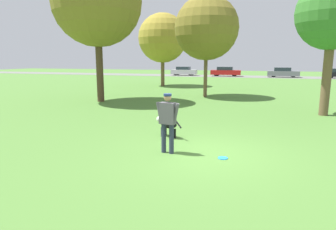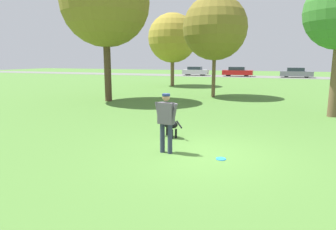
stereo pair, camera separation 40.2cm
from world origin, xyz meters
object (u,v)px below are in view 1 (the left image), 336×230
at_px(tree_near_right, 333,15).
at_px(tree_far_left, 163,38).
at_px(person, 168,118).
at_px(frisbee, 223,158).
at_px(parked_car_silver, 184,71).
at_px(tree_mid_center, 207,28).
at_px(dog, 167,124).
at_px(parked_car_grey, 283,73).
at_px(tree_near_left, 97,1).
at_px(parked_car_red, 226,72).

bearing_deg(tree_near_right, tree_far_left, 134.44).
relative_size(person, tree_near_right, 0.27).
bearing_deg(frisbee, parked_car_silver, 106.35).
bearing_deg(tree_mid_center, tree_near_right, -38.54).
relative_size(dog, parked_car_silver, 0.27).
xyz_separation_m(parked_car_silver, parked_car_grey, (14.48, -0.26, -0.01)).
bearing_deg(frisbee, tree_mid_center, 102.97).
bearing_deg(person, parked_car_grey, 91.03).
distance_m(dog, parked_car_silver, 37.60).
height_order(dog, tree_near_left, tree_near_left).
distance_m(dog, frisbee, 2.65).
bearing_deg(parked_car_grey, frisbee, -93.91).
relative_size(person, parked_car_red, 0.37).
bearing_deg(tree_far_left, parked_car_grey, 57.29).
relative_size(person, frisbee, 6.36).
distance_m(person, frisbee, 1.79).
bearing_deg(person, tree_mid_center, 104.61).
xyz_separation_m(frisbee, tree_near_left, (-8.48, 8.39, 5.77)).
bearing_deg(dog, tree_far_left, -42.22).
distance_m(tree_far_left, tree_near_left, 11.36).
bearing_deg(frisbee, dog, 141.56).
height_order(tree_mid_center, parked_car_silver, tree_mid_center).
relative_size(tree_far_left, parked_car_grey, 1.58).
distance_m(person, dog, 1.78).
height_order(tree_near_right, tree_near_left, tree_near_left).
relative_size(person, tree_near_left, 0.19).
height_order(frisbee, tree_near_left, tree_near_left).
bearing_deg(parked_car_silver, person, -76.97).
relative_size(parked_car_silver, parked_car_red, 0.89).
distance_m(tree_far_left, parked_car_grey, 21.93).
relative_size(frisbee, parked_car_red, 0.06).
xyz_separation_m(parked_car_red, parked_car_grey, (8.02, -0.17, -0.03)).
height_order(dog, parked_car_silver, parked_car_silver).
bearing_deg(tree_near_left, parked_car_silver, 95.19).
relative_size(dog, tree_far_left, 0.16).
bearing_deg(parked_car_red, tree_mid_center, -87.90).
relative_size(tree_mid_center, parked_car_red, 1.51).
bearing_deg(tree_near_right, parked_car_red, 105.18).
bearing_deg(parked_car_silver, tree_near_right, -65.50).
xyz_separation_m(tree_mid_center, parked_car_silver, (-8.26, 25.44, -3.87)).
height_order(person, parked_car_grey, person).
distance_m(dog, tree_near_left, 10.75).
xyz_separation_m(tree_mid_center, tree_near_right, (6.47, -5.15, -0.12)).
distance_m(person, tree_near_left, 11.91).
relative_size(dog, parked_car_red, 0.24).
bearing_deg(tree_mid_center, parked_car_grey, 76.14).
height_order(person, dog, person).
distance_m(frisbee, tree_near_right, 9.41).
xyz_separation_m(dog, frisbee, (2.05, -1.62, -0.43)).
relative_size(person, parked_car_grey, 0.38).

